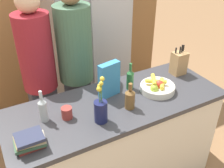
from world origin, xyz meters
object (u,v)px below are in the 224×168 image
refrigerator (87,40)px  cereal_box (109,80)px  person_in_blue (76,64)px  bottle_oil (130,98)px  person_at_sink (39,72)px  fruit_bowl (157,87)px  coffee_mug (67,112)px  flower_vase (101,109)px  bottle_vinegar (130,79)px  book_stack (30,141)px  knife_block (179,63)px  bottle_wine (43,109)px

refrigerator → cereal_box: 1.13m
person_in_blue → bottle_oil: bearing=-59.3°
bottle_oil → person_at_sink: 0.91m
fruit_bowl → coffee_mug: (-0.79, 0.03, 0.00)m
flower_vase → cereal_box: flower_vase is taller
person_at_sink → person_in_blue: (0.34, -0.05, 0.02)m
fruit_bowl → person_in_blue: bearing=126.9°
bottle_oil → bottle_vinegar: size_ratio=0.91×
fruit_bowl → bottle_oil: 0.34m
coffee_mug → book_stack: (-0.30, -0.17, 0.00)m
knife_block → bottle_oil: (-0.68, -0.24, -0.02)m
flower_vase → bottle_wine: bearing=150.4°
fruit_bowl → bottle_wine: 0.95m
book_stack → bottle_wine: 0.27m
coffee_mug → bottle_wine: 0.17m
refrigerator → fruit_bowl: bearing=-85.5°
bottle_vinegar → coffee_mug: bearing=-169.3°
bottle_oil → knife_block: bearing=19.6°
flower_vase → coffee_mug: bearing=142.0°
cereal_box → flower_vase: bearing=-128.2°
flower_vase → person_at_sink: bearing=105.3°
refrigerator → person_in_blue: size_ratio=1.08×
bottle_vinegar → bottle_wine: bottle_wine is taller
book_stack → bottle_wine: bearing=54.7°
bottle_vinegar → flower_vase: bearing=-146.6°
coffee_mug → person_in_blue: bearing=62.4°
book_stack → person_in_blue: 0.99m
fruit_bowl → person_at_sink: bearing=140.0°
knife_block → fruit_bowl: bearing=-156.5°
person_in_blue → fruit_bowl: bearing=-33.9°
coffee_mug → fruit_bowl: bearing=-2.1°
person_in_blue → refrigerator: bearing=76.9°
fruit_bowl → flower_vase: bearing=-168.0°
flower_vase → bottle_wine: flower_vase is taller
fruit_bowl → bottle_wine: bearing=175.5°
knife_block → book_stack: knife_block is taller
bottle_oil → book_stack: bearing=-176.2°
knife_block → person_at_sink: 1.28m
refrigerator → book_stack: 1.69m
flower_vase → person_at_sink: (-0.22, 0.80, -0.04)m
person_at_sink → bottle_oil: bearing=-61.9°
bottle_oil → bottle_vinegar: (0.15, 0.23, 0.01)m
person_in_blue → coffee_mug: bearing=-98.4°
bottle_vinegar → bottle_wine: 0.76m
cereal_box → person_at_sink: 0.69m
refrigerator → person_in_blue: 0.71m
flower_vase → coffee_mug: (-0.20, 0.15, -0.06)m
fruit_bowl → flower_vase: 0.61m
book_stack → bottle_oil: bottle_oil is taller
knife_block → flower_vase: 0.98m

